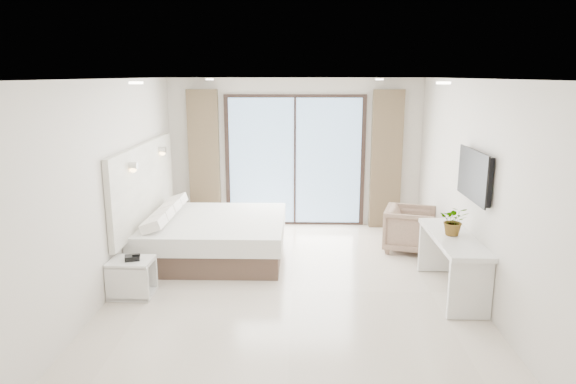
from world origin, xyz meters
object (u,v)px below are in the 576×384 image
(nightstand, at_px, (132,278))
(console_desk, at_px, (453,251))
(bed, at_px, (213,236))
(armchair, at_px, (410,227))

(nightstand, xyz_separation_m, console_desk, (4.06, 0.19, 0.32))
(bed, xyz_separation_m, nightstand, (-0.78, -1.50, -0.07))
(nightstand, bearing_deg, armchair, 26.77)
(nightstand, bearing_deg, console_desk, 4.05)
(console_desk, bearing_deg, armchair, 96.58)
(bed, height_order, armchair, armchair)
(nightstand, distance_m, armchair, 4.29)
(nightstand, height_order, armchair, armchair)
(nightstand, xyz_separation_m, armchair, (3.87, 1.84, 0.14))
(bed, height_order, nightstand, bed)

